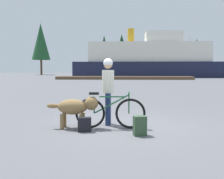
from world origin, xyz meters
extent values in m
plane|color=slate|center=(0.00, 0.00, 0.00)|extent=(160.00, 160.00, 0.00)
torus|color=black|center=(0.20, -0.23, 0.38)|extent=(0.76, 0.06, 0.76)
torus|color=black|center=(-0.82, -0.23, 0.38)|extent=(0.76, 0.06, 0.76)
cube|color=#19592D|center=(-0.26, -0.23, 0.80)|extent=(0.65, 0.03, 0.03)
cube|color=#19592D|center=(-0.28, -0.23, 0.61)|extent=(0.87, 0.03, 0.49)
cylinder|color=#19592D|center=(-0.72, -0.23, 0.59)|extent=(0.03, 0.03, 0.42)
cylinder|color=#19592D|center=(0.16, -0.23, 0.64)|extent=(0.03, 0.03, 0.52)
cube|color=black|center=(-0.72, -0.23, 0.88)|extent=(0.24, 0.10, 0.06)
cylinder|color=#19592D|center=(0.16, -0.23, 0.92)|extent=(0.03, 0.44, 0.03)
cube|color=slate|center=(-0.84, -0.23, 0.68)|extent=(0.36, 0.14, 0.02)
cylinder|color=navy|center=(-0.39, 0.33, 0.43)|extent=(0.14, 0.14, 0.85)
cylinder|color=navy|center=(-0.39, 0.11, 0.43)|extent=(0.14, 0.14, 0.85)
cylinder|color=silver|center=(-0.39, 0.22, 1.16)|extent=(0.32, 0.32, 0.61)
cylinder|color=silver|center=(-0.39, 0.44, 1.19)|extent=(0.09, 0.09, 0.53)
cylinder|color=silver|center=(-0.39, 0.00, 1.19)|extent=(0.09, 0.09, 0.53)
sphere|color=tan|center=(-0.39, 0.22, 1.62)|extent=(0.23, 0.23, 0.23)
sphere|color=white|center=(-0.39, 0.22, 1.65)|extent=(0.25, 0.25, 0.25)
ellipsoid|color=olive|center=(-1.26, -0.25, 0.54)|extent=(0.75, 0.45, 0.39)
sphere|color=olive|center=(-0.78, -0.25, 0.63)|extent=(0.34, 0.34, 0.34)
ellipsoid|color=olive|center=(-1.76, -0.25, 0.56)|extent=(0.32, 0.12, 0.12)
cylinder|color=olive|center=(-1.02, -0.12, 0.18)|extent=(0.10, 0.10, 0.37)
cylinder|color=olive|center=(-1.02, -0.37, 0.18)|extent=(0.10, 0.10, 0.37)
cylinder|color=olive|center=(-1.50, -0.12, 0.18)|extent=(0.10, 0.10, 0.37)
cylinder|color=olive|center=(-1.50, -0.37, 0.18)|extent=(0.10, 0.10, 0.37)
cube|color=#334C33|center=(0.39, -0.92, 0.22)|extent=(0.32, 0.26, 0.44)
cube|color=black|center=(-0.91, -0.61, 0.17)|extent=(0.35, 0.23, 0.34)
cube|color=brown|center=(-0.14, 29.72, 0.20)|extent=(18.33, 2.54, 0.40)
cube|color=#191E38|center=(3.85, 39.12, 1.27)|extent=(24.54, 7.15, 2.54)
cube|color=silver|center=(3.85, 39.12, 4.14)|extent=(19.63, 6.01, 3.20)
cube|color=silver|center=(6.30, 39.12, 6.64)|extent=(5.89, 4.29, 1.80)
cylinder|color=#BF8C19|center=(0.90, 39.12, 6.94)|extent=(1.10, 1.10, 2.40)
ellipsoid|color=silver|center=(12.01, 44.60, 0.45)|extent=(8.99, 2.52, 0.90)
cylinder|color=#B2B2B7|center=(12.01, 44.60, 4.28)|extent=(0.14, 0.14, 6.76)
cylinder|color=#B2B2B7|center=(10.66, 44.60, 2.10)|extent=(4.05, 0.10, 0.10)
cylinder|color=#4C331E|center=(-19.65, 55.23, 1.74)|extent=(0.46, 0.46, 3.47)
cone|color=#1E4C28|center=(-19.65, 55.23, 7.67)|extent=(4.23, 4.23, 8.39)
cylinder|color=#4C331E|center=(-4.84, 54.30, 1.05)|extent=(0.49, 0.49, 2.11)
cone|color=#19471E|center=(-4.84, 54.30, 5.53)|extent=(3.10, 3.10, 6.85)
cylinder|color=#4C331E|center=(16.19, 55.74, 1.04)|extent=(0.49, 0.49, 2.08)
cone|color=#19471E|center=(16.19, 55.74, 5.14)|extent=(3.38, 3.38, 6.13)
cylinder|color=#4C331E|center=(-0.97, 59.18, 1.42)|extent=(0.34, 0.34, 2.85)
cone|color=#143819|center=(-0.97, 59.18, 6.28)|extent=(4.01, 4.01, 6.86)
camera|label=1|loc=(0.07, -6.89, 1.51)|focal=43.19mm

